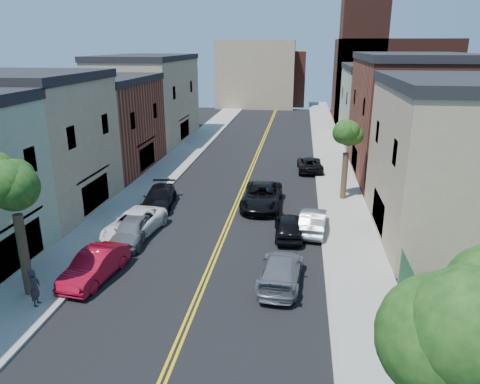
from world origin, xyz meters
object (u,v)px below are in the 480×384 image
at_px(red_sedan, 95,266).
at_px(grey_car_right, 281,270).
at_px(dark_car_right_far, 310,164).
at_px(white_pickup, 134,224).
at_px(pedestrian_left, 35,287).
at_px(grey_car_left, 132,230).
at_px(black_suv_lane, 262,196).
at_px(silver_car_right, 313,221).
at_px(black_car_right, 289,226).
at_px(black_car_left, 159,198).

xyz_separation_m(red_sedan, grey_car_right, (9.30, 0.81, -0.03)).
relative_size(red_sedan, dark_car_right_far, 0.95).
distance_m(red_sedan, grey_car_right, 9.34).
xyz_separation_m(white_pickup, pedestrian_left, (-1.48, -8.43, 0.29)).
distance_m(red_sedan, grey_car_left, 4.61).
relative_size(red_sedan, black_suv_lane, 0.77).
bearing_deg(grey_car_right, white_pickup, -23.45).
xyz_separation_m(grey_car_right, pedestrian_left, (-10.78, -3.63, 0.31)).
bearing_deg(silver_car_right, black_car_right, 38.32).
height_order(grey_car_right, dark_car_right_far, grey_car_right).
relative_size(white_pickup, black_suv_lane, 0.90).
distance_m(grey_car_right, silver_car_right, 6.98).
bearing_deg(white_pickup, grey_car_left, -68.55).
relative_size(white_pickup, black_car_right, 1.28).
bearing_deg(pedestrian_left, black_car_right, -61.77).
xyz_separation_m(grey_car_left, black_car_right, (9.25, 2.00, -0.06)).
relative_size(black_car_left, pedestrian_left, 2.85).
bearing_deg(white_pickup, black_suv_lane, 47.11).
relative_size(dark_car_right_far, black_suv_lane, 0.81).
bearing_deg(black_car_right, dark_car_right_far, -99.19).
bearing_deg(white_pickup, pedestrian_left, -92.54).
relative_size(white_pickup, grey_car_right, 1.08).
relative_size(white_pickup, pedestrian_left, 3.04).
distance_m(white_pickup, grey_car_right, 10.47).
bearing_deg(white_pickup, red_sedan, -82.60).
bearing_deg(pedestrian_left, grey_car_left, -25.54).
bearing_deg(silver_car_right, black_car_left, -10.41).
relative_size(white_pickup, grey_car_left, 1.18).
bearing_deg(grey_car_left, white_pickup, 102.56).
bearing_deg(white_pickup, black_car_right, 13.39).
distance_m(grey_car_left, grey_car_right, 9.81).
relative_size(red_sedan, black_car_left, 0.91).
bearing_deg(pedestrian_left, black_car_left, -18.66).
distance_m(white_pickup, black_car_right, 9.55).
xyz_separation_m(red_sedan, black_car_right, (9.50, 6.61, -0.04)).
height_order(black_car_left, silver_car_right, black_car_left).
relative_size(grey_car_left, black_car_left, 0.90).
bearing_deg(red_sedan, grey_car_right, 12.75).
relative_size(black_suv_lane, pedestrian_left, 3.38).
xyz_separation_m(black_car_left, dark_car_right_far, (11.00, 11.37, -0.06)).
distance_m(black_car_left, silver_car_right, 11.43).
bearing_deg(black_car_right, black_suv_lane, -71.46).
bearing_deg(white_pickup, black_car_left, 97.40).
distance_m(grey_car_left, black_car_right, 9.46).
height_order(grey_car_right, black_suv_lane, black_suv_lane).
height_order(black_car_left, dark_car_right_far, black_car_left).
xyz_separation_m(white_pickup, black_suv_lane, (7.40, 6.14, 0.08)).
distance_m(silver_car_right, black_suv_lane, 5.52).
bearing_deg(dark_car_right_far, silver_car_right, 86.68).
xyz_separation_m(red_sedan, black_car_left, (0.00, 10.70, -0.02)).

